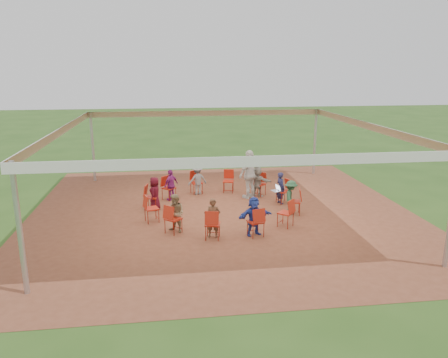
{
  "coord_description": "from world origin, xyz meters",
  "views": [
    {
      "loc": [
        -1.84,
        -14.25,
        4.87
      ],
      "look_at": [
        0.12,
        0.3,
        1.1
      ],
      "focal_mm": 35.0,
      "sensor_mm": 36.0,
      "label": 1
    }
  ],
  "objects": [
    {
      "name": "laptop",
      "position": [
        2.1,
        0.62,
        0.57
      ],
      "size": [
        0.35,
        0.4,
        0.23
      ],
      "rotation": [
        0.0,
        0.0,
        1.86
      ],
      "color": "#B7B7BC",
      "rests_on": "ground"
    },
    {
      "name": "tent",
      "position": [
        0.0,
        0.0,
        2.37
      ],
      "size": [
        10.33,
        10.33,
        3.0
      ],
      "color": "#B2B2B7",
      "rests_on": "ground"
    },
    {
      "name": "chair_1",
      "position": [
        1.7,
        1.79,
        0.45
      ],
      "size": [
        0.61,
        0.61,
        0.9
      ],
      "primitive_type": null,
      "rotation": [
        0.0,
        0.0,
        2.38
      ],
      "color": "#B22211",
      "rests_on": "ground"
    },
    {
      "name": "person_seated_0",
      "position": [
        2.25,
        0.67,
        0.59
      ],
      "size": [
        0.39,
        0.49,
        1.17
      ],
      "primitive_type": "imported",
      "rotation": [
        0.0,
        0.0,
        1.86
      ],
      "color": "#1F2146",
      "rests_on": "ground"
    },
    {
      "name": "chair_8",
      "position": [
        -0.58,
        -2.4,
        0.45
      ],
      "size": [
        0.51,
        0.53,
        0.9
      ],
      "primitive_type": null,
      "rotation": [
        0.0,
        0.0,
        -0.24
      ],
      "color": "#B22211",
      "rests_on": "ground"
    },
    {
      "name": "person_seated_1",
      "position": [
        1.62,
        1.7,
        0.59
      ],
      "size": [
        1.07,
        1.05,
        1.17
      ],
      "primitive_type": "imported",
      "rotation": [
        0.0,
        0.0,
        2.38
      ],
      "color": "#A39E91",
      "rests_on": "ground"
    },
    {
      "name": "chair_2",
      "position": [
        0.58,
        2.4,
        0.45
      ],
      "size": [
        0.51,
        0.53,
        0.9
      ],
      "primitive_type": null,
      "rotation": [
        0.0,
        0.0,
        2.91
      ],
      "color": "#B22211",
      "rests_on": "ground"
    },
    {
      "name": "person_seated_4",
      "position": [
        -2.28,
        0.55,
        0.59
      ],
      "size": [
        0.45,
        0.63,
        1.17
      ],
      "primitive_type": "imported",
      "rotation": [
        0.0,
        0.0,
        -1.81
      ],
      "color": "#410A15",
      "rests_on": "ground"
    },
    {
      "name": "person_seated_5",
      "position": [
        -1.62,
        -1.7,
        0.59
      ],
      "size": [
        0.64,
        0.63,
        1.17
      ],
      "primitive_type": "imported",
      "rotation": [
        0.0,
        0.0,
        -0.76
      ],
      "color": "#8C7753",
      "rests_on": "ground"
    },
    {
      "name": "chair_10",
      "position": [
        1.79,
        -1.7,
        0.45
      ],
      "size": [
        0.61,
        0.61,
        0.9
      ],
      "primitive_type": null,
      "rotation": [
        0.0,
        0.0,
        0.81
      ],
      "color": "#B22211",
      "rests_on": "ground"
    },
    {
      "name": "standing_person",
      "position": [
        1.27,
        1.5,
        0.94
      ],
      "size": [
        1.21,
        1.1,
        1.86
      ],
      "primitive_type": "imported",
      "rotation": [
        0.0,
        0.0,
        3.78
      ],
      "color": "silver",
      "rests_on": "ground"
    },
    {
      "name": "person_seated_3",
      "position": [
        -1.7,
        1.62,
        0.59
      ],
      "size": [
        0.73,
        0.74,
        1.17
      ],
      "primitive_type": "imported",
      "rotation": [
        0.0,
        0.0,
        -2.33
      ],
      "color": "#8F247A",
      "rests_on": "ground"
    },
    {
      "name": "person_seated_8",
      "position": [
        2.28,
        -0.55,
        0.59
      ],
      "size": [
        0.54,
        0.83,
        1.17
      ],
      "primitive_type": "imported",
      "rotation": [
        0.0,
        0.0,
        1.34
      ],
      "color": "#265235",
      "rests_on": "ground"
    },
    {
      "name": "cable_coil",
      "position": [
        -0.46,
        -0.1,
        0.02
      ],
      "size": [
        0.38,
        0.38,
        0.03
      ],
      "rotation": [
        0.0,
        0.0,
        0.36
      ],
      "color": "black",
      "rests_on": "ground"
    },
    {
      "name": "chair_9",
      "position": [
        0.7,
        -2.37,
        0.45
      ],
      "size": [
        0.53,
        0.54,
        0.9
      ],
      "primitive_type": null,
      "rotation": [
        0.0,
        0.0,
        0.29
      ],
      "color": "#B22211",
      "rests_on": "ground"
    },
    {
      "name": "chair_3",
      "position": [
        -0.7,
        2.37,
        0.45
      ],
      "size": [
        0.53,
        0.54,
        0.9
      ],
      "primitive_type": null,
      "rotation": [
        0.0,
        0.0,
        -2.85
      ],
      "color": "#B22211",
      "rests_on": "ground"
    },
    {
      "name": "dirt_patch",
      "position": [
        0.0,
        0.0,
        0.01
      ],
      "size": [
        13.0,
        13.0,
        0.0
      ],
      "primitive_type": "plane",
      "color": "brown",
      "rests_on": "ground"
    },
    {
      "name": "person_seated_6",
      "position": [
        -0.55,
        -2.28,
        0.59
      ],
      "size": [
        0.48,
        0.37,
        1.17
      ],
      "primitive_type": "imported",
      "rotation": [
        0.0,
        0.0,
        -0.24
      ],
      "color": "brown",
      "rests_on": "ground"
    },
    {
      "name": "ground",
      "position": [
        0.0,
        0.0,
        0.0
      ],
      "size": [
        80.0,
        80.0,
        0.0
      ],
      "primitive_type": "plane",
      "color": "#284B17",
      "rests_on": "ground"
    },
    {
      "name": "chair_5",
      "position": [
        -2.4,
        0.58,
        0.45
      ],
      "size": [
        0.53,
        0.51,
        0.9
      ],
      "primitive_type": null,
      "rotation": [
        0.0,
        0.0,
        -1.81
      ],
      "color": "#B22211",
      "rests_on": "ground"
    },
    {
      "name": "chair_11",
      "position": [
        2.4,
        -0.58,
        0.45
      ],
      "size": [
        0.53,
        0.51,
        0.9
      ],
      "primitive_type": null,
      "rotation": [
        0.0,
        0.0,
        1.34
      ],
      "color": "#B22211",
      "rests_on": "ground"
    },
    {
      "name": "chair_4",
      "position": [
        -1.79,
        1.7,
        0.45
      ],
      "size": [
        0.61,
        0.61,
        0.9
      ],
      "primitive_type": null,
      "rotation": [
        0.0,
        0.0,
        -2.33
      ],
      "color": "#B22211",
      "rests_on": "ground"
    },
    {
      "name": "person_seated_2",
      "position": [
        -0.67,
        2.25,
        0.59
      ],
      "size": [
        0.83,
        0.58,
        1.17
      ],
      "primitive_type": "imported",
      "rotation": [
        0.0,
        0.0,
        -2.85
      ],
      "color": "slate",
      "rests_on": "ground"
    },
    {
      "name": "chair_0",
      "position": [
        2.37,
        0.7,
        0.45
      ],
      "size": [
        0.54,
        0.53,
        0.9
      ],
      "primitive_type": null,
      "rotation": [
        0.0,
        0.0,
        1.86
      ],
      "color": "#B22211",
      "rests_on": "ground"
    },
    {
      "name": "person_seated_7",
      "position": [
        0.67,
        -2.25,
        0.59
      ],
      "size": [
        1.16,
        0.7,
        1.17
      ],
      "primitive_type": "imported",
      "rotation": [
        0.0,
        0.0,
        0.29
      ],
      "color": "#233795",
      "rests_on": "ground"
    },
    {
      "name": "chair_6",
      "position": [
        -2.37,
        -0.7,
        0.45
      ],
      "size": [
        0.54,
        0.53,
        0.9
      ],
      "primitive_type": null,
      "rotation": [
        0.0,
        0.0,
        -1.28
      ],
      "color": "#B22211",
      "rests_on": "ground"
    },
    {
      "name": "chair_7",
      "position": [
        -1.7,
        -1.79,
        0.45
      ],
      "size": [
        0.61,
        0.61,
        0.9
      ],
      "primitive_type": null,
      "rotation": [
        0.0,
        0.0,
        -0.76
      ],
      "color": "#B22211",
      "rests_on": "ground"
    }
  ]
}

